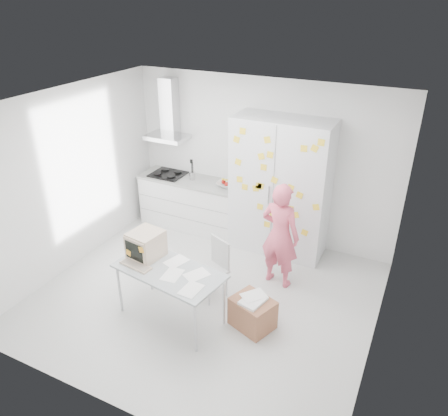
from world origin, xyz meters
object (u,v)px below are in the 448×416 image
at_px(chair, 214,265).
at_px(cardboard_box, 253,313).
at_px(person, 280,235).
at_px(desk, 154,255).

relative_size(chair, cardboard_box, 1.39).
bearing_deg(person, desk, 53.98).
height_order(person, cardboard_box, person).
bearing_deg(desk, chair, 57.14).
distance_m(person, cardboard_box, 1.19).
bearing_deg(desk, cardboard_box, 19.20).
xyz_separation_m(desk, chair, (0.55, 0.61, -0.35)).
xyz_separation_m(desk, cardboard_box, (1.29, 0.23, -0.63)).
relative_size(person, chair, 1.85).
xyz_separation_m(person, chair, (-0.70, -0.65, -0.30)).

